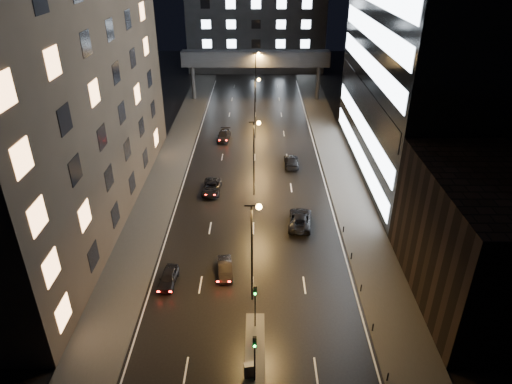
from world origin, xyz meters
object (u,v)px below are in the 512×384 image
car_away_d (224,136)px  utility_cabinet (249,370)px  car_away_c (212,187)px  car_toward_a (300,219)px  car_away_b (225,268)px  car_away_a (168,278)px  car_toward_b (291,161)px

car_away_d → utility_cabinet: size_ratio=3.89×
car_away_c → car_toward_a: car_toward_a is taller
car_away_b → car_away_c: (-2.86, 17.03, 0.05)m
car_away_a → car_away_b: 5.55m
utility_cabinet → car_toward_a: bearing=63.3°
car_away_b → car_away_d: car_away_d is taller
car_toward_b → utility_cabinet: size_ratio=4.06×
car_toward_a → car_away_b: bearing=54.5°
car_away_c → car_toward_b: 13.74m
car_away_b → car_toward_b: size_ratio=0.77×
car_away_d → car_toward_a: (10.62, -26.44, 0.07)m
car_away_b → car_toward_b: 26.52m
car_away_c → car_toward_b: (11.03, 8.20, 0.03)m
car_away_a → car_away_d: size_ratio=0.79×
car_away_c → utility_cabinet: 29.88m
car_away_a → car_away_c: bearing=85.4°
car_away_a → car_away_c: car_away_c is taller
car_toward_b → car_away_b: bearing=72.3°
car_away_a → utility_cabinet: utility_cabinet is taller
car_away_a → utility_cabinet: (7.98, -10.89, 0.12)m
car_away_c → utility_cabinet: bearing=-78.3°
car_away_a → car_away_b: bearing=18.3°
utility_cabinet → car_away_b: bearing=89.8°
car_toward_b → car_toward_a: bearing=90.2°
car_away_c → car_toward_b: size_ratio=0.99×
car_away_a → car_away_d: bearing=88.7°
car_away_c → utility_cabinet: same height
car_toward_b → utility_cabinet: car_toward_b is taller
car_away_b → utility_cabinet: bearing=-84.8°
car_away_c → car_toward_b: bearing=37.7°
car_toward_a → utility_cabinet: car_toward_a is taller
utility_cabinet → car_toward_b: bearing=69.4°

